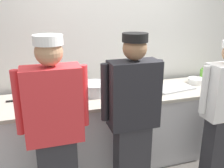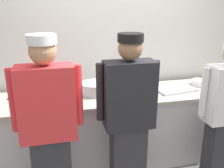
{
  "view_description": "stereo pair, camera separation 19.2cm",
  "coord_description": "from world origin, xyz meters",
  "views": [
    {
      "loc": [
        -0.97,
        -2.32,
        1.97
      ],
      "look_at": [
        -0.14,
        0.39,
        1.06
      ],
      "focal_mm": 40.16,
      "sensor_mm": 36.0,
      "label": 1
    },
    {
      "loc": [
        -0.79,
        -2.37,
        1.97
      ],
      "look_at": [
        -0.14,
        0.39,
        1.06
      ],
      "focal_mm": 40.16,
      "sensor_mm": 36.0,
      "label": 2
    }
  ],
  "objects": [
    {
      "name": "deli_cup",
      "position": [
        -0.86,
        0.5,
        0.97
      ],
      "size": [
        0.09,
        0.09,
        0.11
      ],
      "primitive_type": "cylinder",
      "color": "white",
      "rests_on": "prep_counter"
    },
    {
      "name": "plate_stack_front",
      "position": [
        0.1,
        0.57,
        0.96
      ],
      "size": [
        0.2,
        0.2,
        0.08
      ],
      "color": "white",
      "rests_on": "prep_counter"
    },
    {
      "name": "squeeze_bottle_secondary",
      "position": [
        1.25,
        0.56,
        1.01
      ],
      "size": [
        0.06,
        0.06,
        0.2
      ],
      "color": "#56A333",
      "rests_on": "prep_counter"
    },
    {
      "name": "prep_counter",
      "position": [
        0.0,
        0.4,
        0.46
      ],
      "size": [
        3.21,
        0.75,
        0.92
      ],
      "color": "silver",
      "rests_on": "ground"
    },
    {
      "name": "squeeze_bottle_primary",
      "position": [
        0.18,
        0.43,
        1.02
      ],
      "size": [
        0.06,
        0.06,
        0.21
      ],
      "color": "#56A333",
      "rests_on": "prep_counter"
    },
    {
      "name": "ramekin_green_sauce",
      "position": [
        0.13,
        0.23,
        0.94
      ],
      "size": [
        0.1,
        0.1,
        0.04
      ],
      "color": "white",
      "rests_on": "prep_counter"
    },
    {
      "name": "ramekin_orange_sauce",
      "position": [
        -0.63,
        0.35,
        0.94
      ],
      "size": [
        0.08,
        0.08,
        0.04
      ],
      "color": "white",
      "rests_on": "prep_counter"
    },
    {
      "name": "chef_near_left",
      "position": [
        -0.87,
        -0.31,
        0.93
      ],
      "size": [
        0.62,
        0.24,
        1.74
      ],
      "color": "#2D2D33",
      "rests_on": "ground"
    },
    {
      "name": "chefs_knife",
      "position": [
        -1.23,
        0.51,
        0.92
      ],
      "size": [
        0.27,
        0.03,
        0.02
      ],
      "color": "#B7BABF",
      "rests_on": "prep_counter"
    },
    {
      "name": "ramekin_red_sauce",
      "position": [
        -0.59,
        0.49,
        0.94
      ],
      "size": [
        0.08,
        0.08,
        0.04
      ],
      "color": "white",
      "rests_on": "prep_counter"
    },
    {
      "name": "chef_far_right",
      "position": [
        0.95,
        -0.27,
        0.86
      ],
      "size": [
        0.59,
        0.24,
        1.61
      ],
      "color": "#2D2D33",
      "rests_on": "ground"
    },
    {
      "name": "plate_stack_rear",
      "position": [
        1.11,
        0.48,
        0.95
      ],
      "size": [
        0.22,
        0.22,
        0.07
      ],
      "color": "white",
      "rests_on": "prep_counter"
    },
    {
      "name": "chef_center",
      "position": [
        -0.12,
        -0.25,
        0.92
      ],
      "size": [
        0.62,
        0.24,
        1.72
      ],
      "color": "#2D2D33",
      "rests_on": "ground"
    },
    {
      "name": "sheet_tray",
      "position": [
        0.69,
        0.37,
        0.93
      ],
      "size": [
        0.54,
        0.38,
        0.02
      ],
      "primitive_type": "cube",
      "rotation": [
        0.0,
        0.0,
        0.16
      ],
      "color": "#B7BABF",
      "rests_on": "prep_counter"
    },
    {
      "name": "wall_back",
      "position": [
        0.0,
        0.9,
        1.38
      ],
      "size": [
        5.04,
        0.1,
        2.77
      ],
      "color": "silver",
      "rests_on": "ground"
    },
    {
      "name": "mixing_bowl_steel",
      "position": [
        -0.32,
        0.47,
        0.99
      ],
      "size": [
        0.36,
        0.36,
        0.14
      ],
      "primitive_type": "cylinder",
      "color": "#B7BABF",
      "rests_on": "prep_counter"
    }
  ]
}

